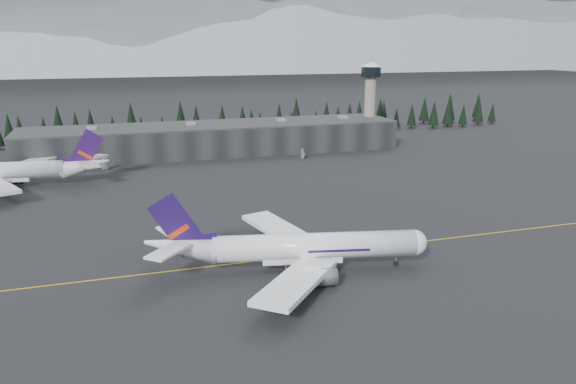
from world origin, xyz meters
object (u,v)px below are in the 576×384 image
object	(u,v)px
terminal	(215,138)
gse_vehicle_b	(303,157)
jet_main	(290,248)
jet_parked	(10,171)
gse_vehicle_a	(105,168)
control_tower	(370,93)

from	to	relation	value
terminal	gse_vehicle_b	size ratio (longest dim) A/B	36.06
gse_vehicle_b	terminal	bearing A→B (deg)	-129.15
jet_main	jet_parked	bearing A→B (deg)	137.14
terminal	gse_vehicle_b	xyz separation A→B (m)	(32.11, -24.35, -5.54)
jet_parked	gse_vehicle_a	world-z (taller)	jet_parked
control_tower	gse_vehicle_a	distance (m)	125.29
control_tower	jet_main	xyz separation A→B (m)	(-83.68, -136.80, -18.44)
terminal	jet_main	size ratio (longest dim) A/B	2.70
jet_parked	gse_vehicle_a	distance (m)	34.96
terminal	jet_main	xyz separation A→B (m)	(-8.68, -133.80, -1.33)
terminal	gse_vehicle_b	world-z (taller)	terminal
jet_parked	gse_vehicle_b	size ratio (longest dim) A/B	14.37
jet_parked	gse_vehicle_b	xyz separation A→B (m)	(107.85, 14.07, -4.54)
terminal	control_tower	world-z (taller)	control_tower
control_tower	jet_main	bearing A→B (deg)	-121.45
jet_main	control_tower	bearing A→B (deg)	70.57
gse_vehicle_b	gse_vehicle_a	bearing A→B (deg)	-94.56
control_tower	jet_parked	distance (m)	157.37
control_tower	gse_vehicle_a	xyz separation A→B (m)	(-120.88, -23.84, -22.74)
jet_parked	terminal	bearing A→B (deg)	-145.87
control_tower	jet_parked	world-z (taller)	control_tower
jet_main	gse_vehicle_b	distance (m)	116.88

